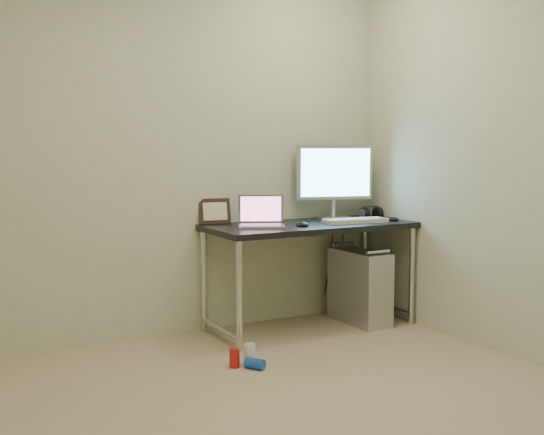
{
  "coord_description": "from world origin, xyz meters",
  "views": [
    {
      "loc": [
        -1.53,
        -2.61,
        1.29
      ],
      "look_at": [
        0.51,
        1.08,
        0.85
      ],
      "focal_mm": 45.0,
      "sensor_mm": 36.0,
      "label": 1
    }
  ],
  "objects": [
    {
      "name": "floor",
      "position": [
        0.0,
        0.0,
        0.0
      ],
      "size": [
        3.5,
        3.5,
        0.0
      ],
      "primitive_type": "plane",
      "color": "tan",
      "rests_on": "ground"
    },
    {
      "name": "wall_back",
      "position": [
        0.0,
        1.75,
        1.25
      ],
      "size": [
        3.5,
        0.02,
        2.5
      ],
      "primitive_type": "cube",
      "color": "beige",
      "rests_on": "ground"
    },
    {
      "name": "desk",
      "position": [
        1.01,
        1.43,
        0.67
      ],
      "size": [
        1.47,
        0.64,
        0.75
      ],
      "color": "black",
      "rests_on": "ground"
    },
    {
      "name": "tower_computer",
      "position": [
        1.41,
        1.37,
        0.27
      ],
      "size": [
        0.23,
        0.51,
        0.57
      ],
      "rotation": [
        0.0,
        0.0,
        0.01
      ],
      "color": "silver",
      "rests_on": "ground"
    },
    {
      "name": "cable_a",
      "position": [
        1.36,
        1.7,
        0.4
      ],
      "size": [
        0.01,
        0.16,
        0.69
      ],
      "primitive_type": "cylinder",
      "rotation": [
        0.21,
        0.0,
        0.0
      ],
      "color": "black",
      "rests_on": "ground"
    },
    {
      "name": "cable_b",
      "position": [
        1.45,
        1.68,
        0.38
      ],
      "size": [
        0.02,
        0.11,
        0.71
      ],
      "primitive_type": "cylinder",
      "rotation": [
        0.14,
        0.0,
        0.09
      ],
      "color": "black",
      "rests_on": "ground"
    },
    {
      "name": "can_red",
      "position": [
        0.16,
        0.89,
        0.06
      ],
      "size": [
        0.07,
        0.07,
        0.11
      ],
      "primitive_type": "cylinder",
      "rotation": [
        0.0,
        0.0,
        0.18
      ],
      "color": "red",
      "rests_on": "ground"
    },
    {
      "name": "can_white",
      "position": [
        0.26,
        0.89,
        0.06
      ],
      "size": [
        0.08,
        0.08,
        0.13
      ],
      "primitive_type": "cylinder",
      "rotation": [
        0.0,
        0.0,
        0.16
      ],
      "color": "white",
      "rests_on": "ground"
    },
    {
      "name": "can_blue",
      "position": [
        0.25,
        0.81,
        0.03
      ],
      "size": [
        0.12,
        0.13,
        0.06
      ],
      "primitive_type": "cylinder",
      "rotation": [
        1.57,
        0.0,
        0.57
      ],
      "color": "blue",
      "rests_on": "ground"
    },
    {
      "name": "laptop",
      "position": [
        0.62,
        1.43,
        0.8
      ],
      "size": [
        0.39,
        0.36,
        0.21
      ],
      "rotation": [
        0.0,
        0.0,
        -0.46
      ],
      "color": "silver",
      "rests_on": "desk"
    },
    {
      "name": "monitor",
      "position": [
        1.33,
        1.6,
        1.07
      ],
      "size": [
        0.58,
        0.22,
        0.55
      ],
      "rotation": [
        0.0,
        0.0,
        -0.25
      ],
      "color": "silver",
      "rests_on": "desk"
    },
    {
      "name": "keyboard",
      "position": [
        1.32,
        1.31,
        0.76
      ],
      "size": [
        0.48,
        0.2,
        0.03
      ],
      "primitive_type": "cube",
      "rotation": [
        0.0,
        0.0,
        -0.1
      ],
      "color": "silver",
      "rests_on": "desk"
    },
    {
      "name": "mouse_right",
      "position": [
        1.63,
        1.29,
        0.77
      ],
      "size": [
        0.1,
        0.13,
        0.04
      ],
      "primitive_type": "ellipsoid",
      "rotation": [
        0.0,
        0.0,
        0.35
      ],
      "color": "black",
      "rests_on": "desk"
    },
    {
      "name": "mouse_left",
      "position": [
        0.88,
        1.31,
        0.77
      ],
      "size": [
        0.08,
        0.12,
        0.04
      ],
      "primitive_type": "ellipsoid",
      "rotation": [
        0.0,
        0.0,
        0.01
      ],
      "color": "black",
      "rests_on": "desk"
    },
    {
      "name": "headphones",
      "position": [
        1.64,
        1.54,
        0.78
      ],
      "size": [
        0.17,
        0.1,
        0.11
      ],
      "rotation": [
        0.0,
        0.0,
        -0.07
      ],
      "color": "black",
      "rests_on": "desk"
    },
    {
      "name": "picture_frame",
      "position": [
        0.41,
        1.72,
        0.84
      ],
      "size": [
        0.23,
        0.1,
        0.18
      ],
      "primitive_type": "cube",
      "rotation": [
        -0.21,
        0.0,
        -0.18
      ],
      "color": "black",
      "rests_on": "desk"
    },
    {
      "name": "webcam",
      "position": [
        0.64,
        1.69,
        0.83
      ],
      "size": [
        0.04,
        0.04,
        0.11
      ],
      "rotation": [
        0.0,
        0.0,
        -0.34
      ],
      "color": "silver",
      "rests_on": "desk"
    }
  ]
}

